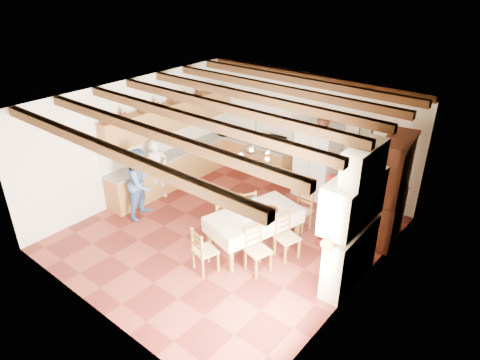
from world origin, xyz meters
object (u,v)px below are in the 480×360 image
(chair_right_near, at_px, (258,250))
(person_man, at_px, (157,169))
(hutch, at_px, (391,190))
(person_woman_red, at_px, (330,209))
(chair_left_near, at_px, (218,218))
(chair_end_near, at_px, (205,250))
(person_woman_blue, at_px, (142,183))
(microwave, at_px, (275,143))
(chair_right_far, at_px, (287,237))
(dining_table, at_px, (254,217))
(refrigerator, at_px, (317,161))
(chair_end_far, at_px, (300,211))
(chair_left_far, at_px, (245,207))

(chair_right_near, bearing_deg, person_man, 93.59)
(hutch, height_order, person_woman_red, hutch)
(chair_left_near, height_order, person_woman_red, person_woman_red)
(chair_end_near, relative_size, person_woman_red, 0.59)
(person_woman_blue, xyz_separation_m, microwave, (1.22, 3.62, 0.19))
(chair_right_far, distance_m, chair_end_near, 1.68)
(dining_table, relative_size, person_woman_red, 1.29)
(chair_right_near, xyz_separation_m, person_woman_blue, (-3.34, -0.06, 0.37))
(dining_table, distance_m, microwave, 3.40)
(person_woman_blue, bearing_deg, chair_left_near, -92.47)
(person_woman_red, bearing_deg, chair_left_near, -65.51)
(chair_end_near, relative_size, person_man, 0.61)
(refrigerator, xyz_separation_m, chair_end_far, (0.59, -1.66, -0.47))
(refrigerator, relative_size, person_woman_red, 1.16)
(dining_table, bearing_deg, hutch, 46.20)
(person_woman_red, bearing_deg, chair_right_far, -31.26)
(person_woman_red, distance_m, microwave, 3.28)
(refrigerator, height_order, dining_table, refrigerator)
(chair_right_far, height_order, person_man, person_man)
(chair_end_far, relative_size, person_woman_red, 0.59)
(dining_table, relative_size, chair_right_near, 2.20)
(refrigerator, bearing_deg, person_woman_blue, -126.40)
(chair_right_far, xyz_separation_m, chair_end_near, (-0.99, -1.36, 0.00))
(person_woman_blue, distance_m, microwave, 3.82)
(chair_end_near, distance_m, person_man, 3.27)
(person_woman_blue, bearing_deg, chair_left_far, -76.42)
(chair_left_far, relative_size, person_woman_blue, 0.56)
(chair_left_near, xyz_separation_m, chair_end_near, (0.57, -1.01, 0.00))
(chair_right_far, bearing_deg, chair_left_near, 119.41)
(refrigerator, bearing_deg, chair_left_far, -100.89)
(hutch, bearing_deg, chair_end_far, -159.48)
(chair_right_near, height_order, chair_right_far, same)
(hutch, height_order, chair_end_far, hutch)
(chair_end_near, xyz_separation_m, person_man, (-2.95, 1.39, 0.30))
(chair_right_far, height_order, person_woman_red, person_woman_red)
(dining_table, distance_m, chair_right_far, 0.79)
(chair_right_near, bearing_deg, chair_left_far, 62.60)
(chair_right_near, bearing_deg, chair_end_near, 143.72)
(dining_table, bearing_deg, chair_end_near, -102.17)
(chair_left_far, height_order, chair_end_far, same)
(refrigerator, distance_m, person_man, 4.03)
(person_man, height_order, person_woman_red, person_woman_red)
(chair_end_near, xyz_separation_m, chair_end_far, (0.64, 2.41, 0.00))
(chair_left_far, distance_m, chair_end_near, 1.78)
(person_woman_red, bearing_deg, chair_end_near, -40.27)
(dining_table, xyz_separation_m, person_woman_red, (1.11, 1.14, 0.06))
(chair_left_far, bearing_deg, refrigerator, -161.83)
(microwave, bearing_deg, refrigerator, -9.45)
(dining_table, height_order, chair_right_far, chair_right_far)
(dining_table, xyz_separation_m, chair_right_far, (0.73, 0.15, -0.28))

